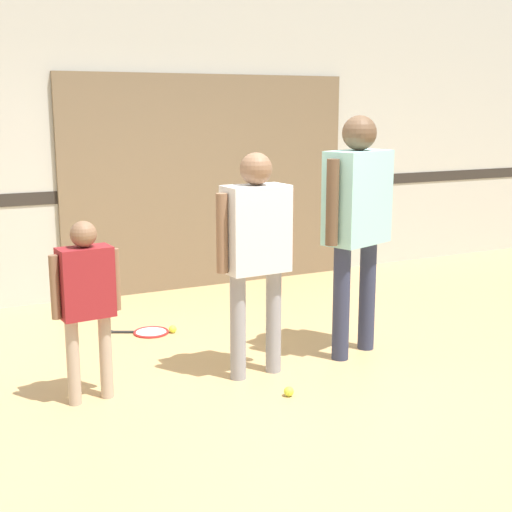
# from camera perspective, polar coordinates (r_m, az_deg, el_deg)

# --- Properties ---
(ground_plane) EXTENTS (16.00, 16.00, 0.00)m
(ground_plane) POSITION_cam_1_polar(r_m,az_deg,el_deg) (5.13, 1.09, -9.55)
(ground_plane) COLOR tan
(wall_back) EXTENTS (16.00, 0.07, 3.20)m
(wall_back) POSITION_cam_1_polar(r_m,az_deg,el_deg) (7.25, -8.76, 9.58)
(wall_back) COLOR beige
(wall_back) RESTS_ON ground_plane
(wall_panel) EXTENTS (3.11, 0.05, 2.19)m
(wall_panel) POSITION_cam_1_polar(r_m,az_deg,el_deg) (7.45, -3.75, 5.89)
(wall_panel) COLOR #756047
(wall_panel) RESTS_ON ground_plane
(person_instructor) EXTENTS (0.60, 0.26, 1.58)m
(person_instructor) POSITION_cam_1_polar(r_m,az_deg,el_deg) (4.88, 0.00, 1.24)
(person_instructor) COLOR gray
(person_instructor) RESTS_ON ground_plane
(person_student_left) EXTENTS (0.45, 0.21, 1.18)m
(person_student_left) POSITION_cam_1_polar(r_m,az_deg,el_deg) (4.62, -13.43, -2.80)
(person_student_left) COLOR tan
(person_student_left) RESTS_ON ground_plane
(person_student_right) EXTENTS (0.65, 0.43, 1.81)m
(person_student_right) POSITION_cam_1_polar(r_m,az_deg,el_deg) (5.35, 8.09, 3.67)
(person_student_right) COLOR #2D334C
(person_student_right) RESTS_ON ground_plane
(racket_spare_on_floor) EXTENTS (0.52, 0.40, 0.03)m
(racket_spare_on_floor) POSITION_cam_1_polar(r_m,az_deg,el_deg) (6.10, -8.55, -6.04)
(racket_spare_on_floor) COLOR red
(racket_spare_on_floor) RESTS_ON ground_plane
(tennis_ball_near_instructor) EXTENTS (0.07, 0.07, 0.07)m
(tennis_ball_near_instructor) POSITION_cam_1_polar(r_m,az_deg,el_deg) (4.79, 2.64, -10.77)
(tennis_ball_near_instructor) COLOR #CCE038
(tennis_ball_near_instructor) RESTS_ON ground_plane
(tennis_ball_by_spare_racket) EXTENTS (0.07, 0.07, 0.07)m
(tennis_ball_by_spare_racket) POSITION_cam_1_polar(r_m,az_deg,el_deg) (6.08, -6.69, -5.82)
(tennis_ball_by_spare_racket) COLOR #CCE038
(tennis_ball_by_spare_racket) RESTS_ON ground_plane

